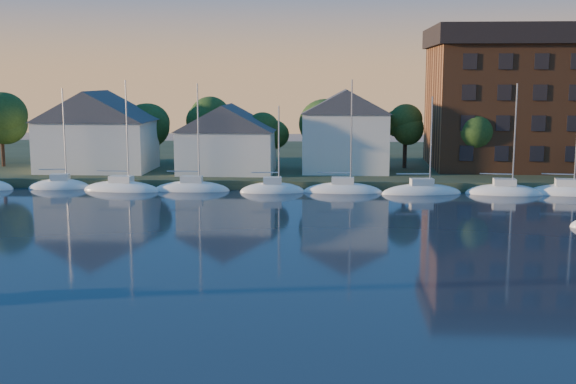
# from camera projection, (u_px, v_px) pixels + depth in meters

# --- Properties ---
(ground) EXTENTS (260.00, 260.00, 0.00)m
(ground) POSITION_uv_depth(u_px,v_px,m) (168.00, 379.00, 29.48)
(ground) COLOR black
(ground) RESTS_ON ground
(shoreline_land) EXTENTS (160.00, 50.00, 2.00)m
(shoreline_land) POSITION_uv_depth(u_px,v_px,m) (288.00, 163.00, 103.39)
(shoreline_land) COLOR #2F3A21
(shoreline_land) RESTS_ON ground
(wooden_dock) EXTENTS (120.00, 3.00, 1.00)m
(wooden_dock) POSITION_uv_depth(u_px,v_px,m) (274.00, 188.00, 80.72)
(wooden_dock) COLOR brown
(wooden_dock) RESTS_ON ground
(clubhouse_west) EXTENTS (13.65, 9.45, 9.64)m
(clubhouse_west) POSITION_uv_depth(u_px,v_px,m) (97.00, 130.00, 87.11)
(clubhouse_west) COLOR white
(clubhouse_west) RESTS_ON shoreline_land
(clubhouse_centre) EXTENTS (11.55, 8.40, 8.08)m
(clubhouse_centre) POSITION_uv_depth(u_px,v_px,m) (227.00, 138.00, 85.23)
(clubhouse_centre) COLOR white
(clubhouse_centre) RESTS_ON shoreline_land
(clubhouse_east) EXTENTS (10.50, 8.40, 9.80)m
(clubhouse_east) POSITION_uv_depth(u_px,v_px,m) (346.00, 130.00, 86.17)
(clubhouse_east) COLOR white
(clubhouse_east) RESTS_ON shoreline_land
(condo_block) EXTENTS (31.00, 17.00, 17.40)m
(condo_block) POSITION_uv_depth(u_px,v_px,m) (554.00, 97.00, 89.77)
(condo_block) COLOR brown
(condo_block) RESTS_ON shoreline_land
(tree_line) EXTENTS (93.40, 5.40, 8.90)m
(tree_line) POSITION_uv_depth(u_px,v_px,m) (297.00, 118.00, 90.31)
(tree_line) COLOR #3A271A
(tree_line) RESTS_ON shoreline_land
(moored_fleet) EXTENTS (95.50, 2.40, 12.05)m
(moored_fleet) POSITION_uv_depth(u_px,v_px,m) (309.00, 191.00, 77.49)
(moored_fleet) COLOR white
(moored_fleet) RESTS_ON ground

